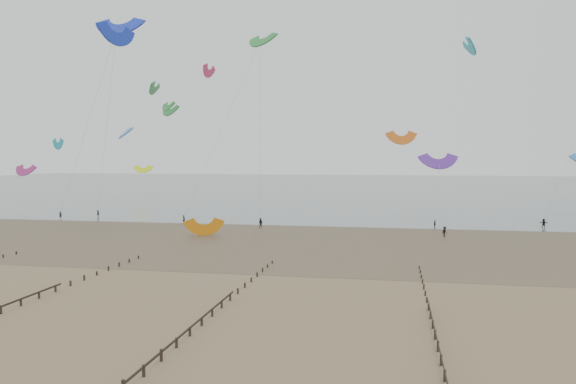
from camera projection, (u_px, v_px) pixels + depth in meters
The scene contains 7 objects.
ground at pixel (211, 284), 59.33m from camera, with size 500.00×500.00×0.00m, color brown.
sea_and_shore at pixel (254, 237), 93.82m from camera, with size 500.00×665.00×0.03m.
groynes at pixel (179, 339), 39.88m from camera, with size 72.16×50.16×1.00m.
kitesurfer_lead at pixel (184, 219), 112.78m from camera, with size 0.60×0.40×1.66m, color black.
kitesurfers at pixel (449, 226), 100.90m from camera, with size 144.26×19.51×1.84m.
grounded_kite at pixel (204, 236), 95.28m from camera, with size 5.72×2.99×4.36m, color orange, non-canonical shape.
kites_airborne at pixel (259, 117), 151.30m from camera, with size 224.19×114.87×43.90m.
Camera 1 is at (18.86, -56.07, 13.45)m, focal length 35.00 mm.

